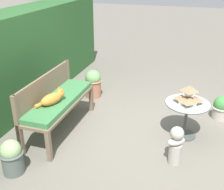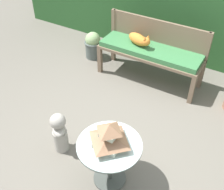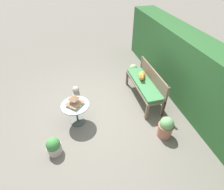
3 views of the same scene
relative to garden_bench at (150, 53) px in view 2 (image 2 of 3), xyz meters
The scene contains 9 objects.
ground 1.32m from the garden_bench, 81.20° to the right, with size 30.00×30.00×0.00m, color #666056.
foliage_hedge_back 1.20m from the garden_bench, 80.45° to the left, with size 6.40×0.74×1.65m, color #285628.
garden_bench is the anchor object (origin of this frame).
bench_backrest 0.28m from the garden_bench, 90.00° to the left, with size 1.53×0.06×0.88m.
cat 0.25m from the garden_bench, behind, with size 0.42×0.31×0.21m.
patio_table 1.87m from the garden_bench, 77.24° to the right, with size 0.63×0.63×0.55m.
pagoda_birdhouse 1.88m from the garden_bench, 77.24° to the right, with size 0.32×0.32×0.26m.
garden_bust 1.79m from the garden_bench, 98.97° to the right, with size 0.27×0.28×0.53m.
potted_plant_hedge_corner 1.10m from the garden_bench, behind, with size 0.29×0.29×0.46m.
Camera 2 is at (1.12, -2.07, 2.59)m, focal length 45.00 mm.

